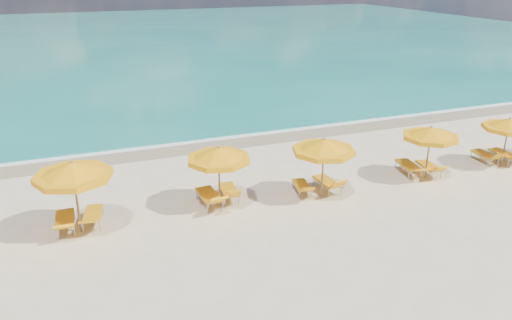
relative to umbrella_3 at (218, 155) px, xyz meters
name	(u,v)px	position (x,y,z in m)	size (l,w,h in m)	color
ground_plane	(270,203)	(1.86, -0.44, -2.04)	(120.00, 120.00, 0.00)	beige
ocean	(119,39)	(1.86, 47.56, -2.04)	(120.00, 80.00, 0.30)	#157B6C
wet_sand_band	(214,143)	(1.86, 6.96, -2.04)	(120.00, 2.60, 0.01)	tan
foam_line	(210,138)	(1.86, 7.76, -2.04)	(120.00, 1.20, 0.03)	white
whitecap_near	(80,107)	(-4.14, 16.56, -2.04)	(14.00, 0.36, 0.05)	white
whitecap_far	(249,71)	(9.86, 23.56, -2.04)	(18.00, 0.30, 0.05)	white
umbrella_2	(73,171)	(-4.95, -0.15, 0.18)	(2.69, 2.69, 2.59)	#9B734D
umbrella_3	(218,155)	(0.00, 0.00, 0.00)	(2.66, 2.66, 2.39)	#9B734D
umbrella_4	(324,147)	(3.91, -0.67, 0.04)	(2.65, 2.65, 2.44)	#9B734D
umbrella_5	(431,133)	(8.90, -0.58, -0.06)	(2.76, 2.76, 2.32)	#9B734D
umbrella_6	(509,125)	(13.04, -0.65, -0.12)	(2.34, 2.34, 2.25)	#9B734D
lounger_2_left	(65,224)	(-5.43, 0.13, -1.80)	(0.70, 1.94, 0.80)	#A5A8AD
lounger_2_right	(93,219)	(-4.52, 0.23, -1.82)	(0.91, 1.93, 0.72)	#A5A8AD
lounger_3_left	(210,200)	(-0.35, 0.17, -1.79)	(0.76, 2.02, 0.86)	#A5A8AD
lounger_3_right	(229,194)	(0.50, 0.43, -1.81)	(0.79, 1.80, 0.84)	#A5A8AD
lounger_4_left	(302,189)	(3.35, -0.10, -1.84)	(0.84, 1.69, 0.69)	#A5A8AD
lounger_4_right	(328,185)	(4.41, -0.23, -1.81)	(0.68, 1.77, 0.86)	#A5A8AD
lounger_5_left	(409,169)	(8.50, 0.01, -1.81)	(0.96, 2.02, 0.72)	#A5A8AD
lounger_5_right	(429,169)	(9.31, -0.30, -1.82)	(0.83, 1.79, 0.76)	#A5A8AD
lounger_6_left	(485,158)	(12.65, -0.07, -1.82)	(0.66, 1.71, 0.82)	#A5A8AD
lounger_6_right	(504,157)	(13.49, -0.33, -1.81)	(0.74, 1.85, 0.82)	#A5A8AD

